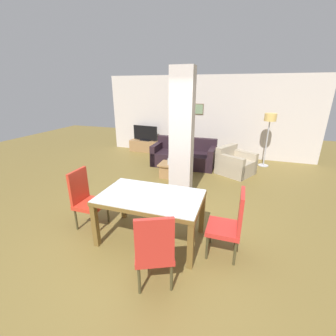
# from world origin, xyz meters

# --- Properties ---
(ground_plane) EXTENTS (18.00, 18.00, 0.00)m
(ground_plane) POSITION_xyz_m (0.00, 0.00, 0.00)
(ground_plane) COLOR brown
(back_wall) EXTENTS (7.20, 0.09, 2.70)m
(back_wall) POSITION_xyz_m (-0.00, 5.07, 1.35)
(back_wall) COLOR beige
(back_wall) RESTS_ON ground_plane
(divider_pillar) EXTENTS (0.46, 0.30, 2.70)m
(divider_pillar) POSITION_xyz_m (0.06, 1.54, 1.35)
(divider_pillar) COLOR beige
(divider_pillar) RESTS_ON ground_plane
(dining_table) EXTENTS (1.57, 0.95, 0.77)m
(dining_table) POSITION_xyz_m (0.00, 0.00, 0.61)
(dining_table) COLOR brown
(dining_table) RESTS_ON ground_plane
(dining_chair_head_left) EXTENTS (0.46, 0.46, 1.02)m
(dining_chair_head_left) POSITION_xyz_m (-1.20, 0.00, 0.54)
(dining_chair_head_left) COLOR red
(dining_chair_head_left) RESTS_ON ground_plane
(dining_chair_near_right) EXTENTS (0.61, 0.61, 1.02)m
(dining_chair_near_right) POSITION_xyz_m (0.39, -0.84, 0.54)
(dining_chair_near_right) COLOR red
(dining_chair_near_right) RESTS_ON ground_plane
(dining_chair_head_right) EXTENTS (0.46, 0.46, 1.02)m
(dining_chair_head_right) POSITION_xyz_m (1.20, 0.00, 0.54)
(dining_chair_head_right) COLOR red
(dining_chair_head_right) RESTS_ON ground_plane
(sofa) EXTENTS (1.90, 0.90, 0.82)m
(sofa) POSITION_xyz_m (-0.41, 3.69, 0.28)
(sofa) COLOR black
(sofa) RESTS_ON ground_plane
(armchair) EXTENTS (1.15, 1.14, 0.75)m
(armchair) POSITION_xyz_m (1.12, 3.44, 0.27)
(armchair) COLOR tan
(armchair) RESTS_ON ground_plane
(coffee_table) EXTENTS (0.68, 0.52, 0.38)m
(coffee_table) POSITION_xyz_m (-0.47, 2.63, 0.20)
(coffee_table) COLOR #997044
(coffee_table) RESTS_ON ground_plane
(bottle) EXTENTS (0.07, 0.07, 0.23)m
(bottle) POSITION_xyz_m (-0.54, 2.53, 0.47)
(bottle) COLOR #B2B7BC
(bottle) RESTS_ON coffee_table
(tv_stand) EXTENTS (1.19, 0.40, 0.42)m
(tv_stand) POSITION_xyz_m (-2.20, 4.79, 0.21)
(tv_stand) COLOR #997045
(tv_stand) RESTS_ON ground_plane
(tv_screen) EXTENTS (0.97, 0.24, 0.55)m
(tv_screen) POSITION_xyz_m (-2.20, 4.79, 0.69)
(tv_screen) COLOR black
(tv_screen) RESTS_ON tv_stand
(floor_lamp) EXTENTS (0.34, 0.34, 1.60)m
(floor_lamp) POSITION_xyz_m (1.96, 4.40, 1.35)
(floor_lamp) COLOR #B7B7BC
(floor_lamp) RESTS_ON ground_plane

